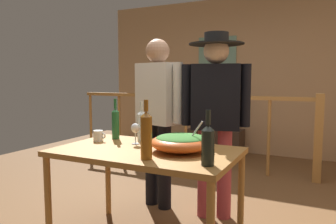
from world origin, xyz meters
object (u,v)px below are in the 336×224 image
at_px(tv_console, 216,141).
at_px(flat_screen_tv, 216,111).
at_px(wine_bottle_green, 116,123).
at_px(stair_railing, 220,121).
at_px(framed_picture, 217,58).
at_px(salad_bowl, 181,142).
at_px(person_standing_left, 158,108).
at_px(wine_bottle_dark, 208,144).
at_px(wine_bottle_clear, 142,125).
at_px(serving_table, 146,159).
at_px(wine_glass, 135,129).
at_px(wine_bottle_amber, 146,135).
at_px(person_standing_right, 215,108).
at_px(mug_white, 98,136).

relative_size(tv_console, flat_screen_tv, 1.30).
bearing_deg(wine_bottle_green, stair_railing, 80.93).
relative_size(framed_picture, stair_railing, 0.20).
bearing_deg(salad_bowl, framed_picture, 103.57).
bearing_deg(person_standing_left, wine_bottle_dark, 147.48).
distance_m(salad_bowl, wine_bottle_clear, 0.50).
relative_size(serving_table, wine_glass, 7.92).
height_order(framed_picture, serving_table, framed_picture).
distance_m(serving_table, wine_bottle_amber, 0.38).
xyz_separation_m(framed_picture, tv_console, (0.09, -0.29, -1.43)).
relative_size(stair_railing, flat_screen_tv, 5.25).
height_order(wine_bottle_amber, wine_bottle_dark, wine_bottle_amber).
bearing_deg(stair_railing, wine_bottle_dark, -74.71).
height_order(wine_bottle_clear, person_standing_left, person_standing_left).
xyz_separation_m(wine_bottle_dark, person_standing_right, (-0.27, 0.97, 0.13)).
bearing_deg(wine_glass, wine_bottle_clear, 99.17).
bearing_deg(person_standing_left, stair_railing, -80.46).
xyz_separation_m(tv_console, flat_screen_tv, (0.00, -0.03, 0.52)).
bearing_deg(wine_bottle_clear, person_standing_left, 102.04).
distance_m(wine_bottle_dark, person_standing_right, 1.01).
bearing_deg(wine_glass, serving_table, -36.43).
distance_m(wine_glass, wine_bottle_green, 0.30).
bearing_deg(wine_bottle_amber, tv_console, 100.27).
bearing_deg(mug_white, wine_bottle_green, 65.78).
bearing_deg(salad_bowl, wine_bottle_green, 164.72).
distance_m(framed_picture, wine_bottle_dark, 3.95).
bearing_deg(wine_glass, flat_screen_tv, 95.69).
xyz_separation_m(wine_bottle_green, wine_bottle_dark, (1.01, -0.47, -0.01)).
bearing_deg(person_standing_left, wine_glass, 117.35).
bearing_deg(wine_glass, wine_bottle_dark, -25.50).
bearing_deg(framed_picture, wine_bottle_green, -87.91).
height_order(wine_bottle_dark, person_standing_left, person_standing_left).
relative_size(framed_picture, flat_screen_tv, 1.06).
height_order(wine_bottle_green, wine_bottle_dark, wine_bottle_green).
bearing_deg(wine_bottle_dark, wine_bottle_amber, -175.52).
relative_size(framed_picture, wine_bottle_amber, 1.89).
relative_size(serving_table, wine_bottle_clear, 4.03).
height_order(salad_bowl, wine_bottle_clear, wine_bottle_clear).
height_order(mug_white, person_standing_right, person_standing_right).
bearing_deg(person_standing_left, tv_console, -69.94).
bearing_deg(salad_bowl, person_standing_right, 87.20).
bearing_deg(flat_screen_tv, wine_bottle_green, -89.52).
bearing_deg(wine_bottle_clear, salad_bowl, -24.32).
distance_m(framed_picture, person_standing_left, 2.83).
distance_m(stair_railing, salad_bowl, 2.27).
bearing_deg(salad_bowl, serving_table, -168.82).
bearing_deg(flat_screen_tv, framed_picture, 106.27).
distance_m(mug_white, person_standing_left, 0.71).
bearing_deg(wine_bottle_amber, wine_bottle_clear, 123.84).
bearing_deg(serving_table, person_standing_left, 111.68).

